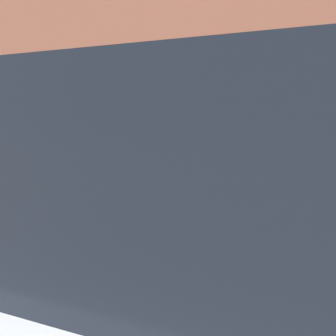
{
  "coord_description": "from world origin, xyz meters",
  "views": [
    {
      "loc": [
        1.96,
        -1.94,
        1.52
      ],
      "look_at": [
        0.47,
        1.05,
        1.17
      ],
      "focal_mm": 50.0,
      "sensor_mm": 36.0,
      "label": 1
    }
  ],
  "objects": [
    {
      "name": "sidewalk",
      "position": [
        0.0,
        2.2,
        0.07
      ],
      "size": [
        24.0,
        2.8,
        0.15
      ],
      "color": "#9E9B96",
      "rests_on": "ground_plane"
    },
    {
      "name": "building_facade",
      "position": [
        0.0,
        4.39,
        2.99
      ],
      "size": [
        24.0,
        0.3,
        5.99
      ],
      "color": "#935642",
      "rests_on": "ground_plane"
    },
    {
      "name": "parking_meter",
      "position": [
        0.47,
        1.05,
        1.32
      ],
      "size": [
        0.21,
        0.14,
        1.56
      ],
      "color": "slate",
      "rests_on": "sidewalk"
    }
  ]
}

